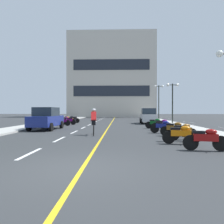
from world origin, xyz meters
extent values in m
plane|color=#2D3033|center=(0.00, 21.00, 0.00)|extent=(140.00, 140.00, 0.00)
cube|color=#A8A8A3|center=(-7.20, 24.00, 0.06)|extent=(2.40, 72.00, 0.12)
cube|color=#A8A8A3|center=(7.20, 24.00, 0.06)|extent=(2.40, 72.00, 0.12)
cube|color=silver|center=(-2.00, 2.00, 0.00)|extent=(0.14, 2.20, 0.01)
cube|color=silver|center=(-2.00, 6.00, 0.00)|extent=(0.14, 2.20, 0.01)
cube|color=silver|center=(-2.00, 10.00, 0.00)|extent=(0.14, 2.20, 0.01)
cube|color=silver|center=(-2.00, 14.00, 0.00)|extent=(0.14, 2.20, 0.01)
cube|color=silver|center=(-2.00, 18.00, 0.00)|extent=(0.14, 2.20, 0.01)
cube|color=silver|center=(-2.00, 22.00, 0.00)|extent=(0.14, 2.20, 0.01)
cube|color=silver|center=(-2.00, 26.00, 0.00)|extent=(0.14, 2.20, 0.01)
cube|color=silver|center=(-2.00, 30.00, 0.00)|extent=(0.14, 2.20, 0.01)
cube|color=silver|center=(-2.00, 34.00, 0.00)|extent=(0.14, 2.20, 0.01)
cube|color=silver|center=(-2.00, 38.00, 0.00)|extent=(0.14, 2.20, 0.01)
cube|color=silver|center=(-2.00, 42.00, 0.00)|extent=(0.14, 2.20, 0.01)
cube|color=silver|center=(-2.00, 46.00, 0.00)|extent=(0.14, 2.20, 0.01)
cube|color=gold|center=(0.25, 24.00, 0.00)|extent=(0.12, 66.00, 0.01)
cube|color=beige|center=(-0.56, 49.39, 10.05)|extent=(20.75, 8.78, 20.10)
cube|color=#1E232D|center=(-0.56, 44.95, 6.03)|extent=(17.43, 0.10, 2.41)
cube|color=#1E232D|center=(-0.56, 44.95, 12.06)|extent=(17.43, 0.10, 2.41)
sphere|color=white|center=(6.55, 6.00, 4.57)|extent=(0.36, 0.36, 0.36)
cylinder|color=black|center=(7.39, 19.90, 2.39)|extent=(0.14, 0.14, 4.54)
cylinder|color=black|center=(7.39, 19.90, 4.51)|extent=(1.10, 0.08, 0.08)
sphere|color=white|center=(6.84, 19.90, 4.51)|extent=(0.36, 0.36, 0.36)
sphere|color=white|center=(7.94, 19.90, 4.51)|extent=(0.36, 0.36, 0.36)
cylinder|color=black|center=(7.31, 28.37, 2.77)|extent=(0.14, 0.14, 5.30)
cylinder|color=black|center=(7.31, 28.37, 5.27)|extent=(1.10, 0.08, 0.08)
sphere|color=white|center=(6.76, 28.37, 5.27)|extent=(0.36, 0.36, 0.36)
sphere|color=white|center=(7.86, 28.37, 5.27)|extent=(0.36, 0.36, 0.36)
cylinder|color=black|center=(-5.51, 13.42, 0.32)|extent=(0.24, 0.65, 0.64)
cylinder|color=black|center=(-3.81, 13.37, 0.32)|extent=(0.24, 0.65, 0.64)
cylinder|color=black|center=(-5.59, 10.62, 0.32)|extent=(0.24, 0.65, 0.64)
cylinder|color=black|center=(-3.89, 10.57, 0.32)|extent=(0.24, 0.65, 0.64)
cube|color=navy|center=(-4.70, 12.00, 0.72)|extent=(1.82, 4.25, 0.80)
cube|color=#1E2833|center=(-4.70, 12.00, 1.47)|extent=(1.62, 2.24, 0.70)
cylinder|color=black|center=(3.92, 22.02, 0.32)|extent=(0.25, 0.65, 0.64)
cylinder|color=black|center=(5.62, 21.95, 0.32)|extent=(0.25, 0.65, 0.64)
cylinder|color=black|center=(3.81, 19.23, 0.32)|extent=(0.25, 0.65, 0.64)
cylinder|color=black|center=(5.50, 19.16, 0.32)|extent=(0.25, 0.65, 0.64)
cube|color=#B7B7BC|center=(4.71, 20.59, 0.72)|extent=(1.87, 4.27, 0.80)
cube|color=#1E2833|center=(4.71, 20.59, 1.47)|extent=(1.65, 2.26, 0.70)
cylinder|color=black|center=(5.14, 2.69, 0.30)|extent=(0.61, 0.21, 0.60)
cylinder|color=black|center=(4.06, 2.89, 0.30)|extent=(0.61, 0.21, 0.60)
cube|color=maroon|center=(4.60, 2.79, 0.52)|extent=(0.94, 0.44, 0.28)
ellipsoid|color=maroon|center=(4.80, 2.75, 0.74)|extent=(0.48, 0.32, 0.22)
cube|color=black|center=(4.35, 2.83, 0.72)|extent=(0.48, 0.32, 0.10)
cylinder|color=silver|center=(5.14, 2.69, 0.90)|extent=(0.14, 0.60, 0.03)
cylinder|color=black|center=(4.65, 4.36, 0.30)|extent=(0.61, 0.21, 0.60)
cylinder|color=black|center=(3.57, 4.56, 0.30)|extent=(0.61, 0.21, 0.60)
cube|color=orange|center=(4.11, 4.46, 0.52)|extent=(0.94, 0.44, 0.28)
ellipsoid|color=orange|center=(4.31, 4.43, 0.74)|extent=(0.48, 0.32, 0.22)
cube|color=black|center=(3.86, 4.51, 0.72)|extent=(0.48, 0.32, 0.10)
cylinder|color=silver|center=(4.65, 4.36, 0.90)|extent=(0.14, 0.60, 0.03)
cylinder|color=black|center=(5.16, 6.14, 0.30)|extent=(0.60, 0.30, 0.60)
cylinder|color=black|center=(4.13, 5.77, 0.30)|extent=(0.60, 0.30, 0.60)
cube|color=brown|center=(4.65, 5.95, 0.52)|extent=(0.94, 0.57, 0.28)
ellipsoid|color=brown|center=(4.83, 6.02, 0.74)|extent=(0.50, 0.37, 0.22)
cube|color=black|center=(4.41, 5.87, 0.72)|extent=(0.50, 0.37, 0.10)
cylinder|color=silver|center=(5.16, 6.14, 0.90)|extent=(0.23, 0.58, 0.03)
cylinder|color=black|center=(5.10, 7.42, 0.30)|extent=(0.60, 0.29, 0.60)
cylinder|color=black|center=(4.07, 7.79, 0.30)|extent=(0.60, 0.29, 0.60)
cube|color=brown|center=(4.58, 7.61, 0.52)|extent=(0.94, 0.56, 0.28)
ellipsoid|color=brown|center=(4.77, 7.54, 0.74)|extent=(0.49, 0.37, 0.22)
cube|color=black|center=(4.35, 7.69, 0.72)|extent=(0.49, 0.37, 0.10)
cylinder|color=silver|center=(5.10, 7.42, 0.90)|extent=(0.23, 0.58, 0.03)
cylinder|color=black|center=(4.76, 9.23, 0.30)|extent=(0.60, 0.28, 0.60)
cylinder|color=black|center=(3.71, 9.57, 0.30)|extent=(0.60, 0.28, 0.60)
cube|color=navy|center=(4.23, 9.40, 0.52)|extent=(0.94, 0.55, 0.28)
ellipsoid|color=navy|center=(4.42, 9.34, 0.74)|extent=(0.49, 0.37, 0.22)
cube|color=black|center=(4.00, 9.48, 0.72)|extent=(0.49, 0.37, 0.10)
cylinder|color=silver|center=(4.76, 9.23, 0.90)|extent=(0.22, 0.58, 0.03)
cylinder|color=black|center=(5.14, 11.57, 0.30)|extent=(0.61, 0.14, 0.60)
cylinder|color=black|center=(4.04, 11.50, 0.30)|extent=(0.61, 0.14, 0.60)
cube|color=#590C59|center=(4.59, 11.53, 0.52)|extent=(0.92, 0.34, 0.28)
ellipsoid|color=#590C59|center=(4.79, 11.55, 0.74)|extent=(0.45, 0.27, 0.22)
cube|color=black|center=(4.34, 11.52, 0.72)|extent=(0.45, 0.27, 0.10)
cylinder|color=silver|center=(5.14, 11.57, 0.90)|extent=(0.07, 0.60, 0.03)
cylinder|color=black|center=(4.90, 13.32, 0.30)|extent=(0.61, 0.19, 0.60)
cylinder|color=black|center=(3.81, 13.49, 0.30)|extent=(0.61, 0.19, 0.60)
cube|color=#0C4C19|center=(4.36, 13.40, 0.52)|extent=(0.93, 0.41, 0.28)
ellipsoid|color=#0C4C19|center=(4.55, 13.37, 0.74)|extent=(0.47, 0.30, 0.22)
cube|color=black|center=(4.11, 13.44, 0.72)|extent=(0.47, 0.30, 0.10)
cylinder|color=silver|center=(4.90, 13.32, 0.90)|extent=(0.12, 0.60, 0.03)
cylinder|color=black|center=(-5.11, 16.56, 0.30)|extent=(0.61, 0.15, 0.60)
cylinder|color=black|center=(-4.01, 16.47, 0.30)|extent=(0.61, 0.15, 0.60)
cube|color=#590C59|center=(-4.56, 16.52, 0.52)|extent=(0.92, 0.35, 0.28)
ellipsoid|color=#590C59|center=(-4.76, 16.54, 0.74)|extent=(0.46, 0.28, 0.22)
cube|color=black|center=(-4.31, 16.50, 0.72)|extent=(0.46, 0.28, 0.10)
cylinder|color=silver|center=(-5.11, 16.56, 0.90)|extent=(0.08, 0.60, 0.03)
cylinder|color=black|center=(-4.84, 18.21, 0.30)|extent=(0.61, 0.18, 0.60)
cylinder|color=black|center=(-3.75, 18.06, 0.30)|extent=(0.61, 0.18, 0.60)
cube|color=#590C59|center=(-4.29, 18.13, 0.52)|extent=(0.93, 0.40, 0.28)
ellipsoid|color=#590C59|center=(-4.49, 18.16, 0.74)|extent=(0.47, 0.30, 0.22)
cube|color=black|center=(-4.05, 18.10, 0.72)|extent=(0.47, 0.30, 0.10)
cylinder|color=silver|center=(-4.84, 18.21, 0.90)|extent=(0.11, 0.60, 0.03)
cylinder|color=black|center=(-5.09, 19.78, 0.30)|extent=(0.61, 0.21, 0.60)
cylinder|color=black|center=(-4.01, 19.58, 0.30)|extent=(0.61, 0.21, 0.60)
cube|color=orange|center=(-4.55, 19.68, 0.52)|extent=(0.94, 0.44, 0.28)
ellipsoid|color=orange|center=(-4.75, 19.72, 0.74)|extent=(0.48, 0.32, 0.22)
cube|color=black|center=(-4.31, 19.64, 0.72)|extent=(0.48, 0.32, 0.10)
cylinder|color=silver|center=(-5.09, 19.78, 0.90)|extent=(0.14, 0.60, 0.03)
cylinder|color=black|center=(-5.07, 21.82, 0.30)|extent=(0.61, 0.22, 0.60)
cylinder|color=black|center=(-3.99, 21.59, 0.30)|extent=(0.61, 0.22, 0.60)
cube|color=black|center=(-4.53, 21.70, 0.52)|extent=(0.94, 0.46, 0.28)
ellipsoid|color=black|center=(-4.72, 21.74, 0.74)|extent=(0.48, 0.32, 0.22)
cube|color=black|center=(-4.28, 21.65, 0.72)|extent=(0.48, 0.32, 0.10)
cylinder|color=silver|center=(-5.07, 21.82, 0.90)|extent=(0.15, 0.59, 0.03)
torus|color=black|center=(-0.43, 8.65, 0.34)|extent=(0.11, 0.72, 0.72)
torus|color=black|center=(-0.33, 7.61, 0.34)|extent=(0.11, 0.72, 0.72)
cylinder|color=black|center=(-0.37, 8.10, 0.64)|extent=(0.13, 0.95, 0.04)
cube|color=black|center=(-0.36, 7.95, 0.86)|extent=(0.12, 0.21, 0.06)
cylinder|color=black|center=(-0.42, 8.55, 0.89)|extent=(0.42, 0.07, 0.03)
cube|color=black|center=(-0.37, 8.00, 0.79)|extent=(0.27, 0.38, 0.28)
cube|color=red|center=(-0.38, 8.15, 1.19)|extent=(0.36, 0.48, 0.61)
sphere|color=#8C6647|center=(-0.39, 8.28, 1.54)|extent=(0.20, 0.20, 0.20)
ellipsoid|color=white|center=(-0.39, 8.28, 1.61)|extent=(0.24, 0.26, 0.16)
camera|label=1|loc=(1.25, -5.96, 1.57)|focal=35.71mm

